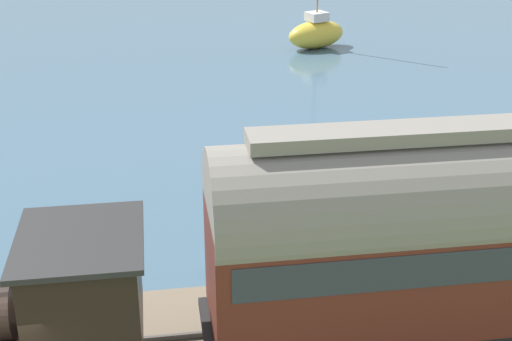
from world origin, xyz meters
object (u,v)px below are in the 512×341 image
rowboat_near_shore (244,254)px  sailboat_yellow (316,33)px  steam_locomotive (19,304)px  passenger_coach (431,230)px  rowboat_far_out (312,184)px

rowboat_near_shore → sailboat_yellow: bearing=-54.3°
steam_locomotive → passenger_coach: size_ratio=0.71×
steam_locomotive → passenger_coach: (0.00, -7.32, 0.84)m
sailboat_yellow → rowboat_far_out: size_ratio=3.44×
sailboat_yellow → rowboat_far_out: 17.96m
passenger_coach → rowboat_near_shore: passenger_coach is taller
steam_locomotive → sailboat_yellow: (25.58, -11.25, -1.34)m
passenger_coach → rowboat_far_out: 8.59m
steam_locomotive → sailboat_yellow: bearing=-23.7°
sailboat_yellow → rowboat_near_shore: (-21.16, 6.77, -0.63)m
passenger_coach → rowboat_far_out: size_ratio=3.20×
passenger_coach → rowboat_near_shore: bearing=32.7°
steam_locomotive → rowboat_far_out: steam_locomotive is taller
rowboat_far_out → steam_locomotive: bearing=-171.8°
steam_locomotive → rowboat_far_out: 10.93m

